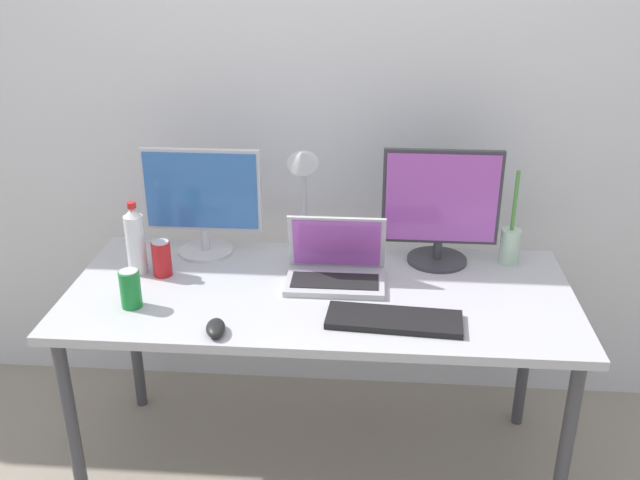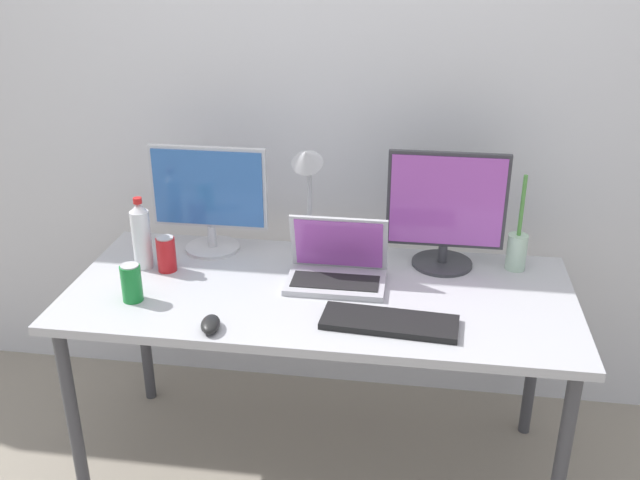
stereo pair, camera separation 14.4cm
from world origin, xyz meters
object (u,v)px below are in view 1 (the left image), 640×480
Objects in this scene: monitor_left at (202,199)px; mouse_by_keyboard at (216,328)px; keyboard_main at (394,320)px; soda_can_by_laptop at (130,289)px; monitor_center at (441,207)px; laptop_silver at (336,267)px; desk_lamp at (303,181)px; water_bottle at (135,241)px; work_desk at (320,306)px; bamboo_vase at (510,244)px; soda_can_near_keyboard at (162,258)px.

monitor_left reaches higher than mouse_by_keyboard.
soda_can_by_laptop is at bearing -178.47° from keyboard_main.
monitor_center is 1.26× the size of laptop_silver.
desk_lamp is at bearing 36.12° from soda_can_by_laptop.
keyboard_main is 0.93m from water_bottle.
laptop_silver is 0.33m from keyboard_main.
bamboo_vase is at bearing 21.29° from work_desk.
soda_can_by_laptop is (-0.83, 0.04, 0.05)m from keyboard_main.
water_bottle is (-1.05, -0.17, -0.09)m from monitor_center.
desk_lamp is (0.21, 0.52, 0.29)m from mouse_by_keyboard.
monitor_left reaches higher than soda_can_by_laptop.
monitor_center is at bearing -178.23° from bamboo_vase.
laptop_silver is (0.49, -0.19, -0.16)m from monitor_left.
water_bottle is at bearing -166.79° from desk_lamp.
mouse_by_keyboard is at bearing -25.25° from soda_can_by_laptop.
monitor_left reaches higher than water_bottle.
laptop_silver is at bearing 37.36° from mouse_by_keyboard.
soda_can_near_keyboard is 0.23m from soda_can_by_laptop.
soda_can_near_keyboard reaches higher than work_desk.
work_desk is at bearing 15.37° from soda_can_by_laptop.
monitor_left is 1.11m from bamboo_vase.
monitor_center is 0.29m from bamboo_vase.
monitor_left reaches higher than laptop_silver.
monitor_center is 1.60× the size of water_bottle.
keyboard_main is at bearing -2.58° from soda_can_by_laptop.
water_bottle is 0.75× the size of bamboo_vase.
soda_can_by_laptop is 0.68m from desk_lamp.
keyboard_main is at bearing -132.42° from bamboo_vase.
soda_can_near_keyboard is (-0.11, -0.19, -0.15)m from monitor_left.
water_bottle is (-0.64, 0.08, 0.18)m from work_desk.
soda_can_by_laptop is 1.31m from bamboo_vase.
monitor_center is at bearing 22.48° from soda_can_by_laptop.
keyboard_main is 0.84m from soda_can_near_keyboard.
laptop_silver is at bearing 54.76° from work_desk.
monitor_left is 1.29× the size of laptop_silver.
mouse_by_keyboard is at bearing -74.26° from monitor_left.
monitor_left is 0.47m from soda_can_by_laptop.
soda_can_by_laptop is at bearing -143.88° from desk_lamp.
laptop_silver is at bearing -21.25° from monitor_left.
bamboo_vase is (1.30, 0.18, -0.04)m from water_bottle.
desk_lamp reaches higher than monitor_center.
monitor_center is at bearing 4.37° from desk_lamp.
laptop_silver is 0.32m from desk_lamp.
monitor_center is at bearing 31.64° from work_desk.
monitor_center is 1.08m from soda_can_by_laptop.
laptop_silver is 2.63× the size of soda_can_by_laptop.
soda_can_near_keyboard reaches higher than keyboard_main.
work_desk is 0.67m from water_bottle.
keyboard_main is 3.28× the size of soda_can_by_laptop.
soda_can_near_keyboard is 0.36× the size of bamboo_vase.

